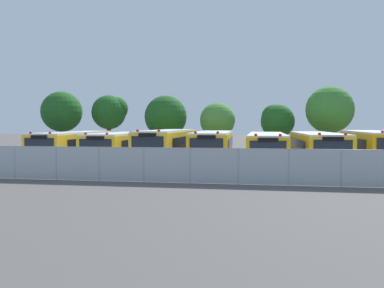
{
  "coord_description": "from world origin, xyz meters",
  "views": [
    {
      "loc": [
        2.73,
        -27.4,
        3.07
      ],
      "look_at": [
        -1.65,
        0.0,
        1.6
      ],
      "focal_mm": 35.87,
      "sensor_mm": 36.0,
      "label": 1
    }
  ],
  "objects": [
    {
      "name": "school_bus_2",
      "position": [
        -3.45,
        -0.04,
        1.44
      ],
      "size": [
        2.66,
        10.49,
        2.74
      ],
      "rotation": [
        0.0,
        0.0,
        3.12
      ],
      "color": "yellow",
      "rests_on": "ground_plane"
    },
    {
      "name": "school_bus_6",
      "position": [
        10.73,
        0.15,
        1.42
      ],
      "size": [
        2.69,
        9.46,
        2.7
      ],
      "rotation": [
        0.0,
        0.0,
        3.12
      ],
      "color": "#EAA80C",
      "rests_on": "ground_plane"
    },
    {
      "name": "school_bus_3",
      "position": [
        -0.12,
        0.19,
        1.39
      ],
      "size": [
        2.7,
        10.49,
        2.63
      ],
      "rotation": [
        0.0,
        0.0,
        3.16
      ],
      "color": "yellow",
      "rests_on": "ground_plane"
    },
    {
      "name": "school_bus_5",
      "position": [
        7.05,
        -0.06,
        1.36
      ],
      "size": [
        2.71,
        10.56,
        2.58
      ],
      "rotation": [
        0.0,
        0.0,
        3.15
      ],
      "color": "yellow",
      "rests_on": "ground_plane"
    },
    {
      "name": "tree_0",
      "position": [
        -16.31,
        8.61,
        4.3
      ],
      "size": [
        4.07,
        4.07,
        6.32
      ],
      "color": "#4C3823",
      "rests_on": "ground_plane"
    },
    {
      "name": "tree_3",
      "position": [
        -0.63,
        10.28,
        3.42
      ],
      "size": [
        3.5,
        3.47,
        5.15
      ],
      "color": "#4C3823",
      "rests_on": "ground_plane"
    },
    {
      "name": "tree_2",
      "position": [
        -6.21,
        10.74,
        3.83
      ],
      "size": [
        4.3,
        4.3,
        5.94
      ],
      "color": "#4C3823",
      "rests_on": "ground_plane"
    },
    {
      "name": "tree_4",
      "position": [
        4.95,
        10.44,
        3.41
      ],
      "size": [
        3.25,
        3.25,
        4.93
      ],
      "color": "#4C3823",
      "rests_on": "ground_plane"
    },
    {
      "name": "tree_1",
      "position": [
        -11.99,
        10.82,
        4.34
      ],
      "size": [
        3.72,
        3.56,
        6.05
      ],
      "color": "#4C3823",
      "rests_on": "ground_plane"
    },
    {
      "name": "traffic_cone",
      "position": [
        -4.24,
        -7.22,
        0.35
      ],
      "size": [
        0.52,
        0.52,
        0.69
      ],
      "primitive_type": "cone",
      "color": "#EA5914",
      "rests_on": "ground_plane"
    },
    {
      "name": "school_bus_1",
      "position": [
        -7.1,
        -0.23,
        1.34
      ],
      "size": [
        2.82,
        9.49,
        2.53
      ],
      "rotation": [
        0.0,
        0.0,
        3.17
      ],
      "color": "yellow",
      "rests_on": "ground_plane"
    },
    {
      "name": "ground_plane",
      "position": [
        0.0,
        0.0,
        0.0
      ],
      "size": [
        160.0,
        160.0,
        0.0
      ],
      "primitive_type": "plane",
      "color": "#514F4C"
    },
    {
      "name": "school_bus_0",
      "position": [
        -10.68,
        -0.1,
        1.36
      ],
      "size": [
        2.65,
        10.43,
        2.58
      ],
      "rotation": [
        0.0,
        0.0,
        3.16
      ],
      "color": "yellow",
      "rests_on": "ground_plane"
    },
    {
      "name": "tree_5",
      "position": [
        9.71,
        9.39,
        4.33
      ],
      "size": [
        4.33,
        4.33,
        6.52
      ],
      "color": "#4C3823",
      "rests_on": "ground_plane"
    },
    {
      "name": "school_bus_4",
      "position": [
        3.67,
        0.07,
        1.33
      ],
      "size": [
        2.74,
        11.66,
        2.52
      ],
      "rotation": [
        0.0,
        0.0,
        3.12
      ],
      "color": "#EAA80C",
      "rests_on": "ground_plane"
    },
    {
      "name": "chainlink_fence",
      "position": [
        0.77,
        -8.03,
        0.96
      ],
      "size": [
        27.26,
        0.07,
        1.84
      ],
      "color": "#9EA0A3",
      "rests_on": "ground_plane"
    }
  ]
}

